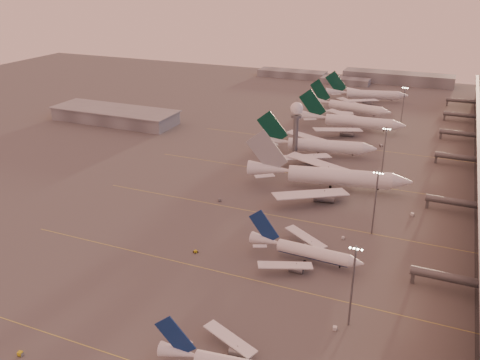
% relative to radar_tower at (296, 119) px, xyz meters
% --- Properties ---
extents(ground, '(700.00, 700.00, 0.00)m').
position_rel_radar_tower_xyz_m(ground, '(-5.00, -120.00, -20.95)').
color(ground, '#4D4B4A').
rests_on(ground, ground).
extents(taxiway_markings, '(180.00, 185.25, 0.02)m').
position_rel_radar_tower_xyz_m(taxiway_markings, '(25.00, -64.00, -20.94)').
color(taxiway_markings, '#D8CB4C').
rests_on(taxiway_markings, ground).
extents(hangar, '(82.00, 27.00, 8.50)m').
position_rel_radar_tower_xyz_m(hangar, '(-125.00, 20.00, -16.63)').
color(hangar, slate).
rests_on(hangar, ground).
extents(radar_tower, '(6.40, 6.40, 31.10)m').
position_rel_radar_tower_xyz_m(radar_tower, '(0.00, 0.00, 0.00)').
color(radar_tower, slate).
rests_on(radar_tower, ground).
extents(mast_a, '(3.60, 0.56, 25.00)m').
position_rel_radar_tower_xyz_m(mast_a, '(53.00, -120.00, -7.21)').
color(mast_a, slate).
rests_on(mast_a, ground).
extents(mast_b, '(3.60, 0.56, 25.00)m').
position_rel_radar_tower_xyz_m(mast_b, '(50.00, -65.00, -7.21)').
color(mast_b, slate).
rests_on(mast_b, ground).
extents(mast_c, '(3.60, 0.56, 25.00)m').
position_rel_radar_tower_xyz_m(mast_c, '(45.00, -10.00, -7.21)').
color(mast_c, slate).
rests_on(mast_c, ground).
extents(mast_d, '(3.60, 0.56, 25.00)m').
position_rel_radar_tower_xyz_m(mast_d, '(43.00, 80.00, -7.21)').
color(mast_d, slate).
rests_on(mast_d, ground).
extents(distant_horizon, '(165.00, 37.50, 9.00)m').
position_rel_radar_tower_xyz_m(distant_horizon, '(-2.38, 205.14, -17.06)').
color(distant_horizon, slate).
rests_on(distant_horizon, ground).
extents(narrowbody_mid, '(40.10, 31.98, 15.66)m').
position_rel_radar_tower_xyz_m(narrowbody_mid, '(32.58, -92.86, -17.78)').
color(narrowbody_mid, white).
rests_on(narrowbody_mid, ground).
extents(widebody_white, '(71.96, 57.15, 25.53)m').
position_rel_radar_tower_xyz_m(widebody_white, '(25.10, -30.99, -16.52)').
color(widebody_white, white).
rests_on(widebody_white, ground).
extents(greentail_a, '(61.69, 49.36, 22.62)m').
position_rel_radar_tower_xyz_m(greentail_a, '(8.99, 9.54, -16.95)').
color(greentail_a, white).
rests_on(greentail_a, ground).
extents(greentail_b, '(64.20, 51.74, 23.30)m').
position_rel_radar_tower_xyz_m(greentail_b, '(16.54, 60.58, -16.83)').
color(greentail_b, white).
rests_on(greentail_b, ground).
extents(greentail_c, '(57.45, 45.98, 21.06)m').
position_rel_radar_tower_xyz_m(greentail_c, '(7.74, 96.59, -17.23)').
color(greentail_c, white).
rests_on(greentail_c, ground).
extents(greentail_d, '(58.82, 46.94, 21.75)m').
position_rel_radar_tower_xyz_m(greentail_d, '(12.06, 136.39, -17.11)').
color(greentail_d, white).
rests_on(greentail_d, ground).
extents(gsv_truck_a, '(6.08, 2.93, 2.36)m').
position_rel_radar_tower_xyz_m(gsv_truck_a, '(-20.39, -164.30, -19.75)').
color(gsv_truck_a, gold).
rests_on(gsv_truck_a, ground).
extents(gsv_catering_a, '(5.49, 2.88, 4.36)m').
position_rel_radar_tower_xyz_m(gsv_catering_a, '(50.28, -123.52, -18.77)').
color(gsv_catering_a, silver).
rests_on(gsv_catering_a, ground).
extents(gsv_tug_mid, '(3.54, 2.98, 0.87)m').
position_rel_radar_tower_xyz_m(gsv_tug_mid, '(-3.40, -102.50, -20.50)').
color(gsv_tug_mid, gold).
rests_on(gsv_tug_mid, ground).
extents(gsv_truck_b, '(5.60, 3.27, 2.13)m').
position_rel_radar_tower_xyz_m(gsv_truck_b, '(41.60, -73.17, -19.86)').
color(gsv_truck_b, silver).
rests_on(gsv_truck_b, ground).
extents(gsv_truck_c, '(5.45, 5.50, 2.30)m').
position_rel_radar_tower_xyz_m(gsv_truck_c, '(-13.27, -61.30, -19.77)').
color(gsv_truck_c, slate).
rests_on(gsv_truck_c, ground).
extents(gsv_catering_b, '(5.95, 3.18, 4.70)m').
position_rel_radar_tower_xyz_m(gsv_catering_b, '(62.52, -43.95, -18.60)').
color(gsv_catering_b, silver).
rests_on(gsv_catering_b, ground).
extents(gsv_tug_far, '(2.66, 3.52, 0.89)m').
position_rel_radar_tower_xyz_m(gsv_tug_far, '(6.41, -11.69, -20.49)').
color(gsv_tug_far, silver).
rests_on(gsv_tug_far, ground).
extents(gsv_truck_d, '(3.02, 5.31, 2.03)m').
position_rel_radar_tower_xyz_m(gsv_truck_d, '(-15.70, 0.80, -19.92)').
color(gsv_truck_d, silver).
rests_on(gsv_truck_d, ground).
extents(gsv_tug_hangar, '(4.28, 3.36, 1.07)m').
position_rel_radar_tower_xyz_m(gsv_tug_hangar, '(37.97, 37.09, -20.40)').
color(gsv_tug_hangar, silver).
rests_on(gsv_tug_hangar, ground).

